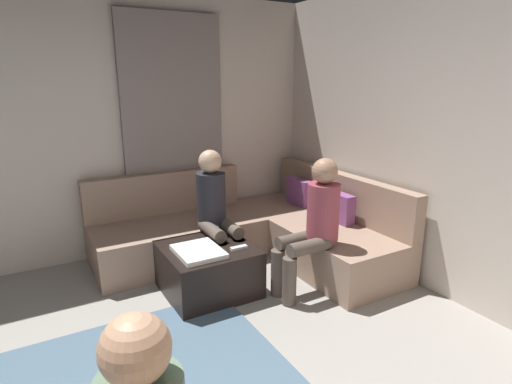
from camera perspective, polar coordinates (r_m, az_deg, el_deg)
name	(u,v)px	position (r m, az deg, el deg)	size (l,w,h in m)	color
wall_left	(39,132)	(4.51, -27.50, 7.24)	(0.12, 6.00, 2.70)	beige
curtain_panel	(174,135)	(4.66, -11.08, 7.64)	(0.06, 1.10, 2.50)	gray
sectional_couch	(255,231)	(4.45, -0.11, -5.34)	(2.10, 2.55, 0.87)	#9E7F6B
ottoman	(208,269)	(3.80, -6.60, -10.37)	(0.76, 0.76, 0.42)	black
folded_blanket	(198,251)	(3.58, -7.85, -8.04)	(0.44, 0.36, 0.04)	white
coffee_mug	(215,231)	(3.95, -5.58, -5.25)	(0.08, 0.08, 0.10)	#334C72
game_remote	(239,248)	(3.64, -2.36, -7.60)	(0.05, 0.15, 0.02)	white
person_on_couch_back	(314,222)	(3.63, 7.88, -4.01)	(0.30, 0.60, 1.20)	brown
person_on_couch_side	(216,208)	(3.98, -5.54, -2.19)	(0.60, 0.30, 1.20)	brown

